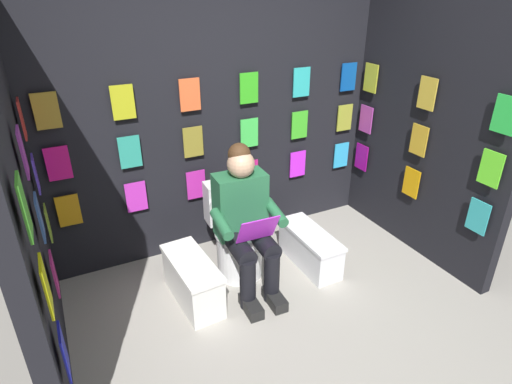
{
  "coord_description": "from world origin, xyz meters",
  "views": [
    {
      "loc": [
        1.31,
        1.59,
        2.26
      ],
      "look_at": [
        0.04,
        -0.94,
        0.85
      ],
      "focal_mm": 29.8,
      "sensor_mm": 36.0,
      "label": 1
    }
  ],
  "objects_px": {
    "person_reading": "(246,221)",
    "comic_longbox_near": "(193,280)",
    "toilet": "(236,236)",
    "comic_longbox_far": "(310,248)"
  },
  "relations": [
    {
      "from": "person_reading",
      "to": "comic_longbox_far",
      "type": "height_order",
      "value": "person_reading"
    },
    {
      "from": "toilet",
      "to": "person_reading",
      "type": "height_order",
      "value": "person_reading"
    },
    {
      "from": "person_reading",
      "to": "comic_longbox_near",
      "type": "distance_m",
      "value": 0.62
    },
    {
      "from": "toilet",
      "to": "comic_longbox_near",
      "type": "xyz_separation_m",
      "value": [
        0.47,
        0.22,
        -0.14
      ]
    },
    {
      "from": "comic_longbox_near",
      "to": "comic_longbox_far",
      "type": "relative_size",
      "value": 0.99
    },
    {
      "from": "comic_longbox_far",
      "to": "comic_longbox_near",
      "type": "bearing_deg",
      "value": -0.2
    },
    {
      "from": "person_reading",
      "to": "comic_longbox_near",
      "type": "height_order",
      "value": "person_reading"
    },
    {
      "from": "comic_longbox_far",
      "to": "person_reading",
      "type": "bearing_deg",
      "value": 0.15
    },
    {
      "from": "toilet",
      "to": "comic_longbox_far",
      "type": "relative_size",
      "value": 1.12
    },
    {
      "from": "toilet",
      "to": "comic_longbox_near",
      "type": "distance_m",
      "value": 0.54
    }
  ]
}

